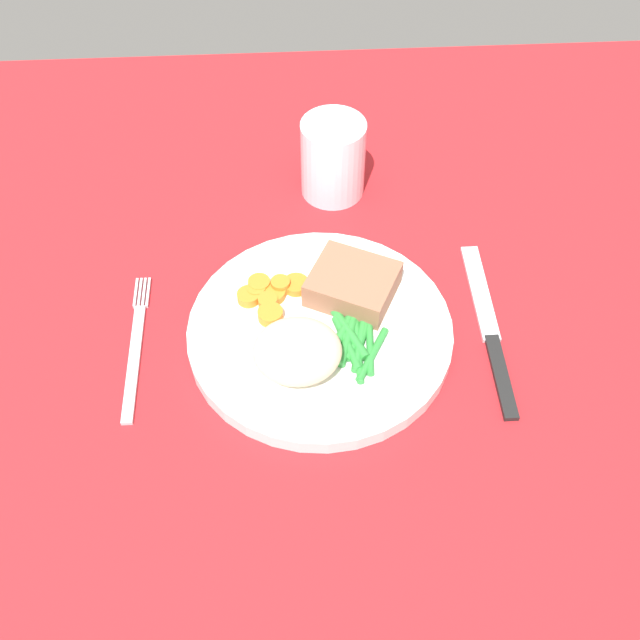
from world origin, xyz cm
name	(u,v)px	position (x,y,z in cm)	size (l,w,h in cm)	color
dining_table	(306,320)	(0.00, 0.00, 1.00)	(120.00, 90.00, 2.00)	red
dinner_plate	(320,332)	(1.21, -2.89, 2.80)	(24.45, 24.45, 1.60)	white
meat_portion	(353,284)	(4.51, 0.96, 4.95)	(7.61, 6.62, 2.71)	#936047
mashed_potatoes	(297,351)	(-0.99, -7.29, 5.96)	(7.70, 6.69, 4.73)	beige
carrot_slices	(270,294)	(-3.32, 0.89, 4.09)	(6.84, 6.03, 1.26)	orange
green_beans	(355,339)	(4.29, -4.77, 3.98)	(5.77, 9.03, 0.88)	#2D8C38
fork	(136,347)	(-15.85, -3.14, 2.20)	(1.44, 16.60, 0.40)	silver
knife	(489,331)	(17.13, -3.17, 2.20)	(1.70, 20.50, 0.64)	black
water_glass	(333,163)	(3.75, 17.54, 5.76)	(6.85, 6.85, 8.68)	silver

